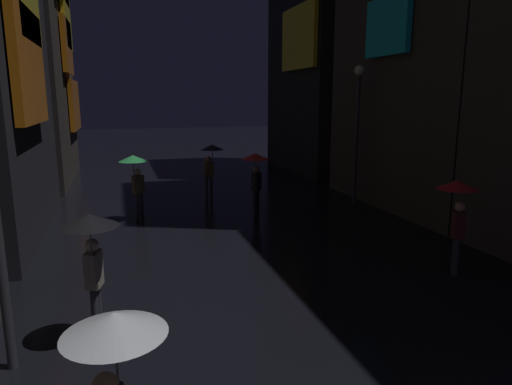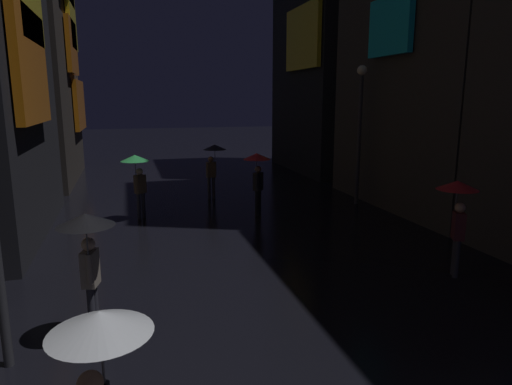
# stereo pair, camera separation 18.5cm
# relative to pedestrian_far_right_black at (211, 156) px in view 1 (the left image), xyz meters

# --- Properties ---
(building_left_far) EXTENTS (4.25, 7.93, 12.11)m
(building_left_far) POSITION_rel_pedestrian_far_right_black_xyz_m (-7.54, 6.02, 4.40)
(building_left_far) COLOR #2D2826
(building_left_far) RESTS_ON ground
(pedestrian_far_right_black) EXTENTS (0.90, 0.90, 2.12)m
(pedestrian_far_right_black) POSITION_rel_pedestrian_far_right_black_xyz_m (0.00, 0.00, 0.00)
(pedestrian_far_right_black) COLOR #2D2D38
(pedestrian_far_right_black) RESTS_ON ground
(pedestrian_foreground_right_green) EXTENTS (0.90, 0.90, 2.12)m
(pedestrian_foreground_right_green) POSITION_rel_pedestrian_far_right_black_xyz_m (-2.95, -2.48, 0.00)
(pedestrian_foreground_right_green) COLOR #2D2D38
(pedestrian_foreground_right_green) RESTS_ON ground
(pedestrian_near_crossing_black) EXTENTS (0.90, 0.90, 2.12)m
(pedestrian_near_crossing_black) POSITION_rel_pedestrian_far_right_black_xyz_m (-3.91, -9.96, 0.00)
(pedestrian_near_crossing_black) COLOR #2D2D38
(pedestrian_near_crossing_black) RESTS_ON ground
(pedestrian_midstreet_centre_red) EXTENTS (0.90, 0.90, 2.12)m
(pedestrian_midstreet_centre_red) POSITION_rel_pedestrian_far_right_black_xyz_m (3.66, -9.24, 0.00)
(pedestrian_midstreet_centre_red) COLOR #2D2D38
(pedestrian_midstreet_centre_red) RESTS_ON ground
(pedestrian_foreground_left_red) EXTENTS (0.90, 0.90, 2.12)m
(pedestrian_foreground_left_red) POSITION_rel_pedestrian_far_right_black_xyz_m (0.87, -3.09, 0.00)
(pedestrian_foreground_left_red) COLOR black
(pedestrian_foreground_left_red) RESTS_ON ground
(pedestrian_midstreet_left_clear) EXTENTS (0.90, 0.90, 2.12)m
(pedestrian_midstreet_left_clear) POSITION_rel_pedestrian_far_right_black_xyz_m (-3.56, -13.62, 0.00)
(pedestrian_midstreet_left_clear) COLOR black
(pedestrian_midstreet_left_clear) RESTS_ON ground
(streetlamp_right_far) EXTENTS (0.36, 0.36, 5.02)m
(streetlamp_right_far) POSITION_rel_pedestrian_far_right_black_xyz_m (4.92, -2.40, 1.51)
(streetlamp_right_far) COLOR #2D2D33
(streetlamp_right_far) RESTS_ON ground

